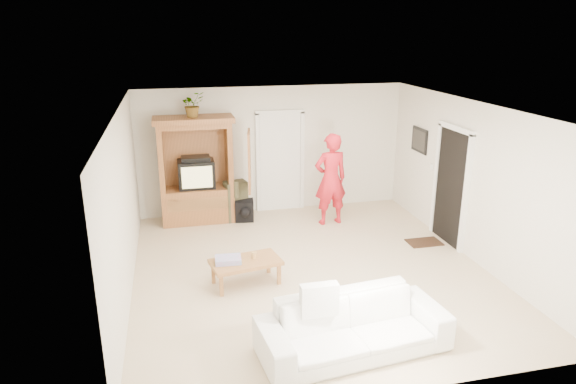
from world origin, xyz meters
name	(u,v)px	position (x,y,z in m)	size (l,w,h in m)	color
floor	(310,270)	(0.00, 0.00, 0.00)	(6.00, 6.00, 0.00)	tan
ceiling	(313,108)	(0.00, 0.00, 2.60)	(6.00, 6.00, 0.00)	white
wall_back	(273,150)	(0.00, 3.00, 1.30)	(5.50, 5.50, 0.00)	silver
wall_front	(393,285)	(0.00, -3.00, 1.30)	(5.50, 5.50, 0.00)	silver
wall_left	(124,207)	(-2.75, 0.00, 1.30)	(6.00, 6.00, 0.00)	silver
wall_right	(473,182)	(2.75, 0.00, 1.30)	(6.00, 6.00, 0.00)	silver
armoire	(198,177)	(-1.58, 2.66, 0.91)	(1.82, 1.14, 2.10)	#9A592F
door_back	(280,163)	(0.15, 2.97, 1.02)	(0.85, 0.05, 2.04)	white
doorway_right	(451,187)	(2.73, 0.60, 1.02)	(0.05, 0.90, 2.04)	black
framed_picture	(420,140)	(2.73, 1.90, 1.60)	(0.03, 0.60, 0.48)	black
doormat	(424,242)	(2.30, 0.60, 0.01)	(0.60, 0.40, 0.02)	#382316
plant	(192,105)	(-1.60, 2.63, 2.34)	(0.42, 0.37, 0.47)	#4C7238
man	(331,179)	(0.93, 1.94, 0.91)	(0.66, 0.43, 1.81)	red
sofa	(353,326)	(-0.07, -2.17, 0.33)	(2.26, 0.89, 0.66)	white
coffee_table	(246,263)	(-1.07, -0.20, 0.33)	(1.12, 0.74, 0.38)	#9D6C36
towel	(228,260)	(-1.33, -0.20, 0.42)	(0.38, 0.28, 0.08)	#E34B9D
candle	(254,255)	(-0.93, -0.16, 0.43)	(0.08, 0.08, 0.10)	tan
backpack_black	(244,211)	(-0.71, 2.39, 0.23)	(0.37, 0.22, 0.45)	black
backpack_olive	(236,201)	(-0.86, 2.54, 0.40)	(0.42, 0.31, 0.80)	#47442B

